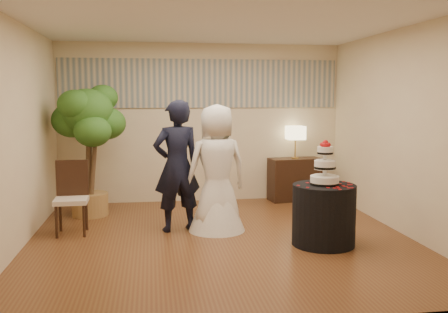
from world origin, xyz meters
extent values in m
cube|color=brown|center=(0.00, 0.00, 0.00)|extent=(5.00, 5.00, 0.00)
cube|color=white|center=(0.00, 0.00, 2.80)|extent=(5.00, 5.00, 0.00)
cube|color=beige|center=(0.00, 2.50, 1.40)|extent=(5.00, 0.06, 2.80)
cube|color=beige|center=(0.00, -2.50, 1.40)|extent=(5.00, 0.06, 2.80)
cube|color=beige|center=(-2.50, 0.00, 1.40)|extent=(0.06, 5.00, 2.80)
cube|color=beige|center=(2.50, 0.00, 1.40)|extent=(0.06, 5.00, 2.80)
cube|color=#9A998D|center=(0.00, 2.48, 2.10)|extent=(4.90, 0.02, 0.85)
imported|color=black|center=(-0.54, 0.51, 0.91)|extent=(0.75, 0.59, 1.83)
imported|color=white|center=(0.00, 0.43, 0.89)|extent=(1.03, 0.97, 1.77)
cylinder|color=black|center=(1.25, -0.44, 0.39)|extent=(0.93, 0.93, 0.77)
cube|color=black|center=(1.67, 2.27, 0.38)|extent=(0.97, 0.52, 0.77)
camera|label=1|loc=(-0.90, -6.36, 1.87)|focal=40.00mm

